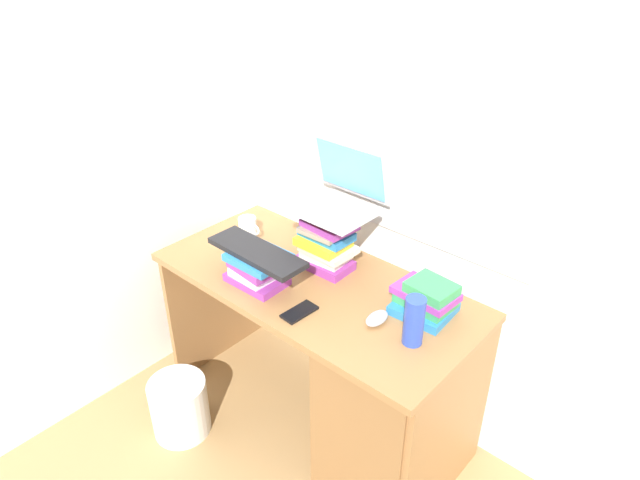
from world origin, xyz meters
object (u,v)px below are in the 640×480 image
object	(u,v)px
book_stack_side	(426,299)
mug	(248,227)
laptop	(337,192)
book_stack_keyboard_riser	(257,268)
cell_phone	(299,312)
desk	(374,387)
keyboard	(257,252)
water_bottle	(414,321)
wastebasket	(180,407)
book_stack_tall	(326,239)
computer_mouse	(377,318)

from	to	relation	value
book_stack_side	mug	size ratio (longest dim) A/B	1.95
laptop	book_stack_keyboard_riser	bearing A→B (deg)	-111.64
mug	cell_phone	bearing A→B (deg)	-24.71
desk	book_stack_keyboard_riser	world-z (taller)	book_stack_keyboard_riser
keyboard	water_bottle	xyz separation A→B (m)	(0.65, 0.10, -0.05)
book_stack_keyboard_riser	wastebasket	distance (m)	0.76
laptop	desk	bearing A→B (deg)	-28.17
desk	book_stack_keyboard_riser	size ratio (longest dim) A/B	5.71
book_stack_tall	book_stack_side	bearing A→B (deg)	0.97
book_stack_keyboard_riser	water_bottle	xyz separation A→B (m)	(0.65, 0.10, 0.02)
computer_mouse	mug	size ratio (longest dim) A/B	0.89
computer_mouse	laptop	bearing A→B (deg)	149.88
book_stack_keyboard_riser	book_stack_tall	bearing A→B (deg)	64.56
keyboard	desk	bearing A→B (deg)	15.02
laptop	mug	world-z (taller)	laptop
keyboard	mug	xyz separation A→B (m)	(-0.30, 0.22, -0.09)
book_stack_tall	cell_phone	world-z (taller)	book_stack_tall
book_stack_tall	book_stack_keyboard_riser	bearing A→B (deg)	-115.44
mug	keyboard	bearing A→B (deg)	-36.00
book_stack_tall	book_stack_side	size ratio (longest dim) A/B	1.13
cell_phone	wastebasket	xyz separation A→B (m)	(-0.47, -0.27, -0.60)
mug	book_stack_tall	bearing A→B (deg)	5.90
book_stack_tall	cell_phone	bearing A→B (deg)	-66.20
laptop	wastebasket	world-z (taller)	laptop
wastebasket	laptop	bearing A→B (deg)	61.38
book_stack_tall	mug	bearing A→B (deg)	-174.10
book_stack_side	cell_phone	bearing A→B (deg)	-137.53
laptop	wastebasket	bearing A→B (deg)	-118.62
book_stack_tall	laptop	distance (m)	0.20
desk	book_stack_keyboard_riser	distance (m)	0.65
water_bottle	book_stack_side	bearing A→B (deg)	108.70
book_stack_side	cell_phone	world-z (taller)	book_stack_side
book_stack_side	book_stack_tall	bearing A→B (deg)	-179.03
book_stack_keyboard_riser	keyboard	xyz separation A→B (m)	(0.00, 0.00, 0.07)
keyboard	cell_phone	xyz separation A→B (m)	(0.26, -0.04, -0.13)
keyboard	book_stack_side	bearing A→B (deg)	25.30
book_stack_tall	book_stack_side	distance (m)	0.47
desk	laptop	world-z (taller)	laptop
keyboard	computer_mouse	bearing A→B (deg)	12.80
laptop	mug	size ratio (longest dim) A/B	2.99
computer_mouse	wastebasket	size ratio (longest dim) A/B	0.39
wastebasket	keyboard	bearing A→B (deg)	54.69
desk	computer_mouse	world-z (taller)	computer_mouse
laptop	keyboard	bearing A→B (deg)	-111.32
desk	laptop	distance (m)	0.77
book_stack_keyboard_riser	book_stack_side	bearing A→B (deg)	24.64
keyboard	mug	size ratio (longest dim) A/B	3.59
desk	keyboard	distance (m)	0.69
desk	cell_phone	world-z (taller)	cell_phone
water_bottle	wastebasket	xyz separation A→B (m)	(-0.87, -0.41, -0.68)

